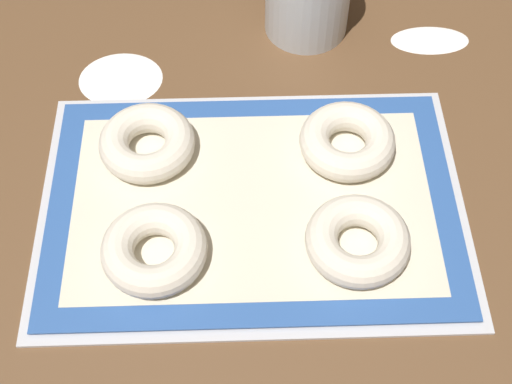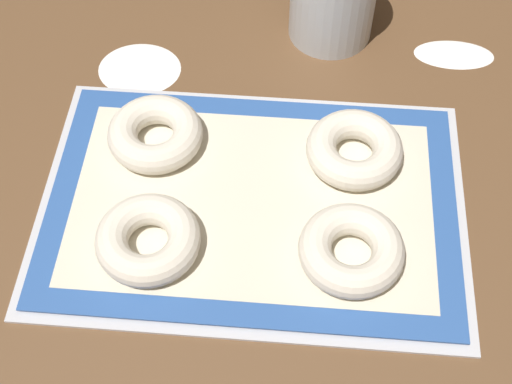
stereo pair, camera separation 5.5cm
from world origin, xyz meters
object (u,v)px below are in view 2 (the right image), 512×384
Objects in this scene: bagel_back_right at (354,149)px; bagel_front_right at (351,250)px; baking_tray at (256,204)px; bagel_back_left at (155,134)px; bagel_front_left at (148,239)px.

bagel_front_right is at bearing -91.24° from bagel_back_right.
baking_tray is 0.14m from bagel_front_right.
bagel_front_right is (0.12, -0.07, 0.03)m from baking_tray.
bagel_back_right is at bearing -1.09° from bagel_back_left.
bagel_front_left is 0.16m from bagel_back_left.
bagel_front_left is 1.00× the size of bagel_back_left.
bagel_back_right is (0.12, 0.08, 0.03)m from baking_tray.
bagel_back_left is at bearing 149.46° from baking_tray.
bagel_back_left is (-0.14, 0.08, 0.03)m from baking_tray.
bagel_front_right is at bearing -31.19° from bagel_back_left.
bagel_back_left and bagel_back_right have the same top height.
bagel_front_right and bagel_back_left have the same top height.
bagel_front_left is at bearing -147.33° from bagel_back_right.
bagel_front_left is 1.00× the size of bagel_back_right.
baking_tray is 0.14m from bagel_back_right.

